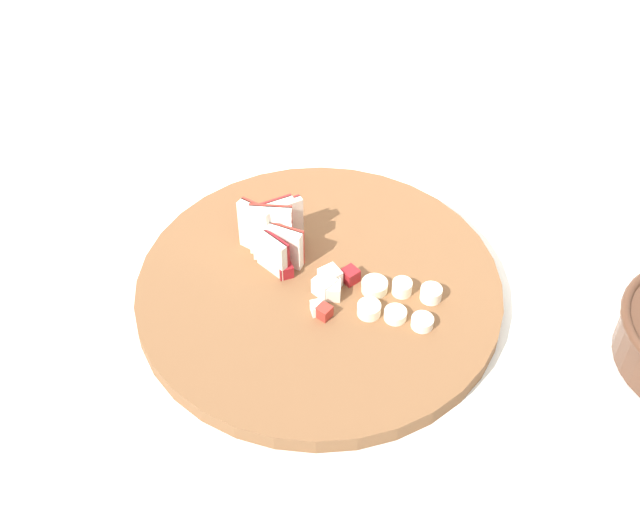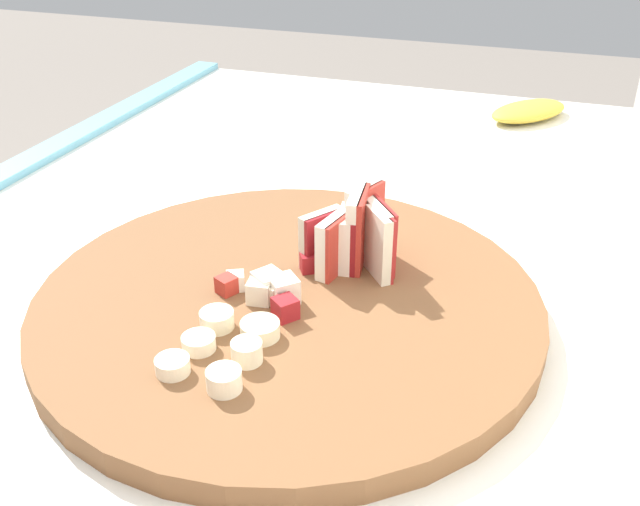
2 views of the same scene
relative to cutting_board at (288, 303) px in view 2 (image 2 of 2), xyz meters
The scene contains 5 objects.
cutting_board is the anchor object (origin of this frame).
apple_wedge_fan 0.08m from the cutting_board, 148.13° to the left, with size 0.08×0.08×0.07m.
apple_dice_pile 0.02m from the cutting_board, 52.89° to the right, with size 0.10×0.09×0.02m.
banana_slice_rows 0.09m from the cutting_board, ahead, with size 0.09×0.07×0.02m.
banana_peel 0.59m from the cutting_board, 165.95° to the left, with size 0.13×0.07×0.02m, color gold.
Camera 2 is at (0.35, 0.24, 1.23)m, focal length 40.17 mm.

